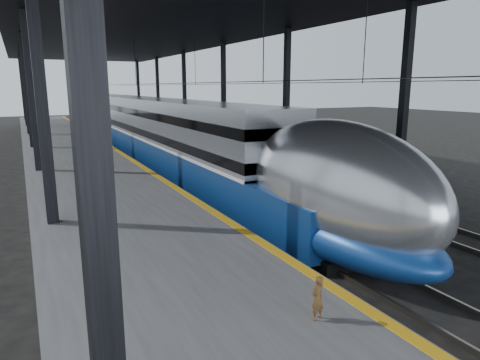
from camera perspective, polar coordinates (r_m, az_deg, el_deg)
ground at (r=12.66m, az=6.40°, el=-12.47°), size 160.00×160.00×0.00m
platform at (r=30.07m, az=-21.13°, el=2.31°), size 6.00×80.00×1.00m
yellow_strip at (r=30.40m, az=-15.96°, el=3.72°), size 0.30×80.00×0.01m
rails at (r=31.93m, az=-6.68°, el=2.83°), size 6.52×80.00×0.16m
canopy at (r=30.93m, az=-11.89°, el=19.16°), size 18.00×75.00×9.47m
tgv_train at (r=38.70m, az=-14.50°, el=7.20°), size 3.14×65.20×4.51m
second_train at (r=49.31m, az=-11.31°, el=8.29°), size 2.93×56.05×4.03m
child at (r=8.40m, az=10.27°, el=-15.20°), size 0.36×0.28×0.87m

